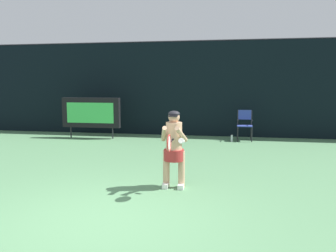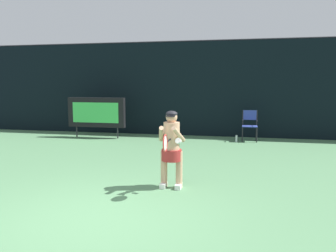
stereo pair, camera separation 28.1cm
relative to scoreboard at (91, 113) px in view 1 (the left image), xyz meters
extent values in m
cube|color=#507F55|center=(3.15, -7.19, -0.96)|extent=(18.00, 22.00, 0.02)
cube|color=black|center=(3.15, 1.31, 0.85)|extent=(18.00, 0.12, 3.60)
cylinder|color=#38383D|center=(3.15, 1.31, 2.68)|extent=(18.00, 0.05, 0.05)
cube|color=black|center=(0.00, 0.00, 0.00)|extent=(2.20, 0.20, 1.10)
cube|color=#40CB56|center=(0.00, -0.10, 0.00)|extent=(1.80, 0.01, 0.75)
cylinder|color=#2D2D33|center=(-0.82, 0.00, -0.75)|extent=(0.05, 0.05, 0.40)
cylinder|color=#2D2D33|center=(0.83, 0.00, -0.75)|extent=(0.05, 0.05, 0.40)
cylinder|color=black|center=(5.34, 0.15, -0.69)|extent=(0.04, 0.04, 0.52)
cylinder|color=black|center=(5.82, 0.15, -0.69)|extent=(0.04, 0.04, 0.52)
cylinder|color=black|center=(5.34, 0.55, -0.69)|extent=(0.04, 0.04, 0.52)
cylinder|color=black|center=(5.82, 0.55, -0.69)|extent=(0.04, 0.04, 0.52)
cube|color=#304197|center=(5.58, 0.35, -0.41)|extent=(0.52, 0.44, 0.03)
cylinder|color=black|center=(5.34, 0.55, -0.15)|extent=(0.04, 0.04, 0.56)
cylinder|color=black|center=(5.82, 0.55, -0.15)|extent=(0.04, 0.04, 0.56)
cube|color=#304197|center=(5.58, 0.55, -0.04)|extent=(0.48, 0.02, 0.34)
cylinder|color=black|center=(5.34, 0.35, -0.21)|extent=(0.04, 0.44, 0.04)
cylinder|color=black|center=(5.82, 0.35, -0.21)|extent=(0.04, 0.44, 0.04)
cylinder|color=silver|center=(5.14, 0.08, -0.83)|extent=(0.07, 0.07, 0.24)
cylinder|color=black|center=(5.14, 0.08, -0.69)|extent=(0.03, 0.03, 0.03)
cube|color=white|center=(3.82, -5.45, -0.90)|extent=(0.11, 0.26, 0.09)
cube|color=white|center=(4.12, -5.45, -0.90)|extent=(0.11, 0.26, 0.09)
cylinder|color=tan|center=(3.82, -5.40, -0.59)|extent=(0.13, 0.13, 0.72)
cylinder|color=tan|center=(4.12, -5.40, -0.59)|extent=(0.13, 0.13, 0.72)
cylinder|color=#A02928|center=(3.97, -5.40, -0.31)|extent=(0.39, 0.39, 0.22)
cylinder|color=tan|center=(3.97, -5.40, 0.05)|extent=(0.31, 0.31, 0.56)
sphere|color=tan|center=(3.97, -5.40, 0.43)|extent=(0.22, 0.22, 0.22)
ellipsoid|color=black|center=(3.97, -5.40, 0.49)|extent=(0.22, 0.22, 0.12)
cube|color=black|center=(3.97, -5.50, 0.46)|extent=(0.17, 0.12, 0.02)
cylinder|color=tan|center=(3.81, -5.57, 0.13)|extent=(0.20, 0.49, 0.35)
cylinder|color=tan|center=(4.14, -5.57, 0.13)|extent=(0.20, 0.49, 0.35)
cylinder|color=white|center=(4.16, -5.69, 0.02)|extent=(0.13, 0.12, 0.12)
cylinder|color=black|center=(3.99, -5.72, 0.03)|extent=(0.03, 0.28, 0.03)
torus|color=red|center=(3.99, -6.03, 0.03)|extent=(0.02, 0.31, 0.31)
ellipsoid|color=silver|center=(3.99, -6.03, 0.03)|extent=(0.01, 0.26, 0.26)
camera|label=1|loc=(4.99, -11.72, 1.06)|focal=36.02mm
camera|label=2|loc=(5.26, -11.66, 1.06)|focal=36.02mm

